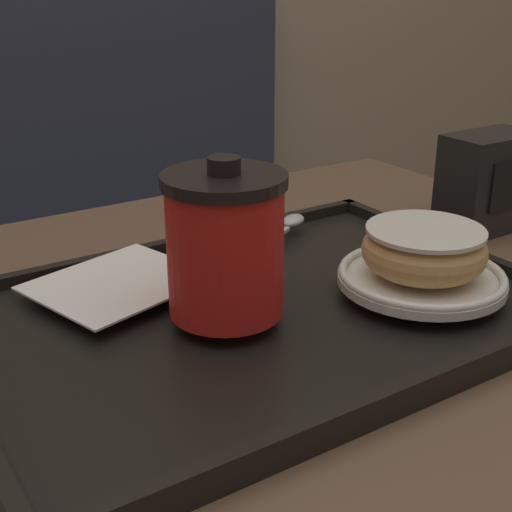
% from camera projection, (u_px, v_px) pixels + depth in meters
% --- Properties ---
extents(booth_bench, '(1.14, 0.44, 1.00)m').
position_uv_depth(booth_bench, '(77.00, 328.00, 1.49)').
color(booth_bench, '#33384C').
rests_on(booth_bench, ground_plane).
extents(cafe_table, '(0.91, 0.81, 0.73)m').
position_uv_depth(cafe_table, '(285.00, 486.00, 0.69)').
color(cafe_table, brown).
rests_on(cafe_table, ground_plane).
extents(serving_tray, '(0.51, 0.35, 0.02)m').
position_uv_depth(serving_tray, '(256.00, 316.00, 0.62)').
color(serving_tray, black).
rests_on(serving_tray, cafe_table).
extents(napkin_paper, '(0.17, 0.16, 0.00)m').
position_uv_depth(napkin_paper, '(119.00, 282.00, 0.65)').
color(napkin_paper, white).
rests_on(napkin_paper, serving_tray).
extents(coffee_cup_front, '(0.10, 0.10, 0.13)m').
position_uv_depth(coffee_cup_front, '(225.00, 244.00, 0.57)').
color(coffee_cup_front, red).
rests_on(coffee_cup_front, serving_tray).
extents(plate_with_chocolate_donut, '(0.15, 0.15, 0.01)m').
position_uv_depth(plate_with_chocolate_donut, '(421.00, 277.00, 0.64)').
color(plate_with_chocolate_donut, white).
rests_on(plate_with_chocolate_donut, serving_tray).
extents(donut_chocolate_glazed, '(0.11, 0.11, 0.04)m').
position_uv_depth(donut_chocolate_glazed, '(424.00, 249.00, 0.63)').
color(donut_chocolate_glazed, tan).
rests_on(donut_chocolate_glazed, plate_with_chocolate_donut).
extents(spoon, '(0.14, 0.09, 0.01)m').
position_uv_depth(spoon, '(284.00, 228.00, 0.77)').
color(spoon, silver).
rests_on(spoon, serving_tray).
extents(napkin_dispenser, '(0.11, 0.07, 0.11)m').
position_uv_depth(napkin_dispenser, '(487.00, 182.00, 0.83)').
color(napkin_dispenser, black).
rests_on(napkin_dispenser, cafe_table).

